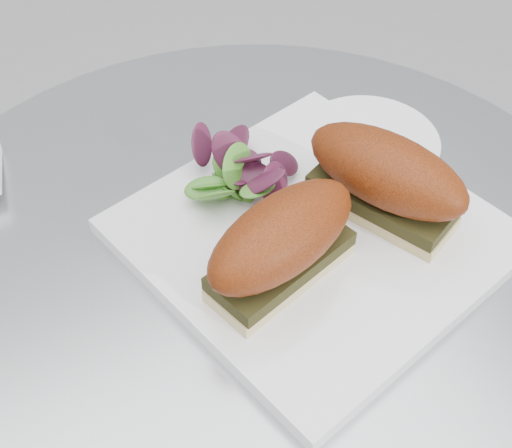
% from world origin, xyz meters
% --- Properties ---
extents(table, '(0.70, 0.70, 0.73)m').
position_xyz_m(table, '(0.00, 0.00, 0.49)').
color(table, '#A3A6AA').
rests_on(table, ground).
extents(plate, '(0.35, 0.35, 0.02)m').
position_xyz_m(plate, '(0.06, 0.00, 0.74)').
color(plate, white).
rests_on(plate, table).
extents(sandwich_left, '(0.16, 0.11, 0.08)m').
position_xyz_m(sandwich_left, '(0.01, -0.03, 0.79)').
color(sandwich_left, '#F3DC98').
rests_on(sandwich_left, plate).
extents(sandwich_right, '(0.12, 0.17, 0.08)m').
position_xyz_m(sandwich_right, '(0.12, -0.01, 0.79)').
color(sandwich_right, '#F3DC98').
rests_on(sandwich_right, plate).
extents(salad, '(0.10, 0.10, 0.05)m').
position_xyz_m(salad, '(0.03, 0.09, 0.77)').
color(salad, '#4F8D2E').
rests_on(salad, plate).
extents(saucer, '(0.15, 0.15, 0.01)m').
position_xyz_m(saucer, '(0.18, 0.09, 0.74)').
color(saucer, white).
rests_on(saucer, table).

